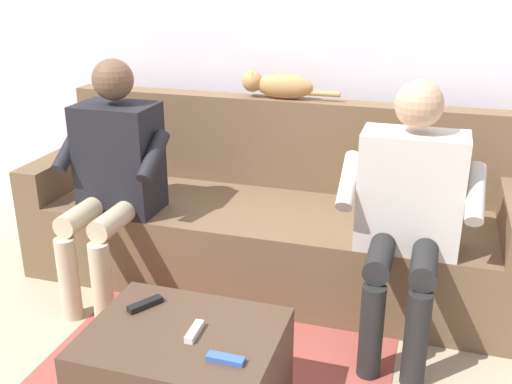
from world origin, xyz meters
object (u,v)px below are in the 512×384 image
at_px(coffee_table, 185,375).
at_px(remote_blue, 226,359).
at_px(couch, 273,222).
at_px(remote_white, 194,332).
at_px(person_left_seated, 409,203).
at_px(cat_on_backrest, 277,85).
at_px(person_right_seated, 114,168).
at_px(remote_black, 145,304).

relative_size(coffee_table, remote_blue, 5.42).
distance_m(couch, remote_white, 1.23).
bearing_deg(person_left_seated, remote_blue, 60.90).
relative_size(person_left_seated, cat_on_backrest, 2.13).
xyz_separation_m(person_right_seated, cat_on_backrest, (-0.66, -0.68, 0.33)).
bearing_deg(person_left_seated, cat_on_backrest, -41.67).
xyz_separation_m(cat_on_backrest, remote_black, (0.14, 1.39, -0.61)).
xyz_separation_m(couch, remote_white, (-0.05, 1.23, 0.09)).
xyz_separation_m(person_right_seated, remote_white, (-0.77, 0.83, -0.27)).
bearing_deg(couch, person_right_seated, 28.66).
height_order(coffee_table, person_right_seated, person_right_seated).
bearing_deg(person_left_seated, person_right_seated, -0.81).
height_order(person_left_seated, person_right_seated, person_right_seated).
height_order(coffee_table, remote_blue, remote_blue).
bearing_deg(couch, remote_blue, 98.86).
xyz_separation_m(person_right_seated, remote_blue, (-0.93, 0.94, -0.28)).
distance_m(couch, remote_blue, 1.36).
xyz_separation_m(couch, person_left_seated, (-0.72, 0.42, 0.36)).
relative_size(cat_on_backrest, remote_white, 4.50).
height_order(couch, remote_blue, couch).
distance_m(cat_on_backrest, remote_white, 1.63).
bearing_deg(person_right_seated, remote_black, 125.89).
height_order(person_left_seated, remote_white, person_left_seated).
distance_m(person_right_seated, remote_white, 1.17).
height_order(person_left_seated, remote_blue, person_left_seated).
distance_m(person_left_seated, remote_black, 1.19).
height_order(person_left_seated, cat_on_backrest, person_left_seated).
height_order(remote_black, remote_blue, remote_black).
xyz_separation_m(remote_black, remote_blue, (-0.41, 0.23, -0.00)).
relative_size(cat_on_backrest, remote_blue, 4.29).
height_order(couch, remote_white, couch).
xyz_separation_m(coffee_table, remote_black, (0.20, -0.11, 0.20)).
bearing_deg(remote_black, couch, 21.08).
bearing_deg(coffee_table, cat_on_backrest, -87.62).
height_order(couch, cat_on_backrest, cat_on_backrest).
bearing_deg(person_left_seated, remote_white, 50.28).
bearing_deg(remote_blue, person_left_seated, 61.69).
relative_size(person_right_seated, remote_blue, 9.32).
distance_m(coffee_table, person_left_seated, 1.18).
relative_size(couch, coffee_table, 3.71).
distance_m(couch, coffee_table, 1.23).
distance_m(remote_black, remote_blue, 0.47).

